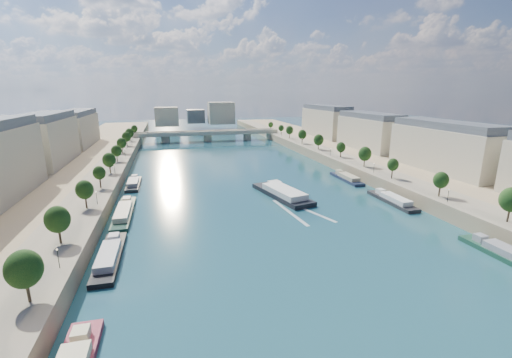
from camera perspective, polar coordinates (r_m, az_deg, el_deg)
ground at (r=146.42m, az=-2.00°, el=-0.79°), size 700.00×700.00×0.00m
quay_left at (r=148.44m, az=-30.27°, el=-1.60°), size 44.00×520.00×5.00m
quay_right at (r=175.60m, az=21.59°, el=1.62°), size 44.00×520.00×5.00m
pave_left at (r=144.35m, az=-24.68°, el=-0.29°), size 14.00×520.00×0.10m
pave_right at (r=166.75m, az=17.48°, el=2.23°), size 14.00×520.00×0.10m
trees_left at (r=144.76m, az=-24.00°, el=2.03°), size 4.80×268.80×8.26m
trees_right at (r=173.15m, az=15.32°, el=4.65°), size 4.80×268.80×8.26m
lamps_left at (r=133.37m, az=-23.60°, el=-0.10°), size 0.36×200.36×4.28m
lamps_right at (r=168.12m, az=15.36°, el=3.43°), size 0.36×200.36×4.28m
buildings_left at (r=160.99m, az=-34.26°, el=4.08°), size 16.00×226.00×23.20m
buildings_right at (r=190.54m, az=23.06°, el=6.69°), size 16.00×226.00×23.20m
skyline at (r=359.77m, az=-9.32°, el=10.54°), size 79.00×42.00×22.00m
bridge at (r=272.98m, az=-8.10°, el=7.34°), size 112.00×12.00×8.15m
tour_barge at (r=128.74m, az=4.41°, el=-2.41°), size 15.64×32.83×4.29m
wake at (r=114.47m, az=7.08°, el=-5.33°), size 13.12×26.00×0.04m
moored_barges_left at (r=89.80m, az=-23.16°, el=-11.67°), size 5.00×152.92×3.60m
moored_barges_right at (r=116.06m, az=27.75°, el=-6.25°), size 5.00×127.87×3.60m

